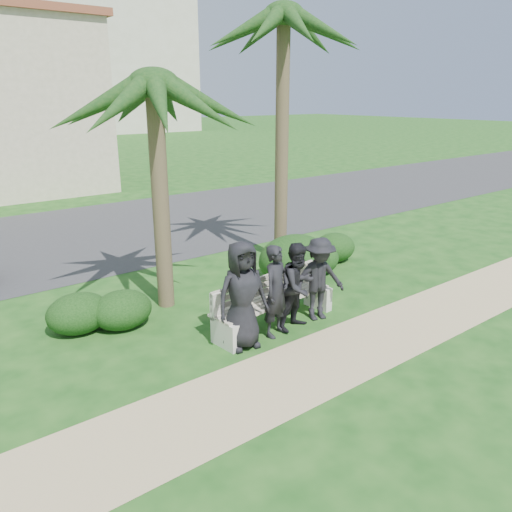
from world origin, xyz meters
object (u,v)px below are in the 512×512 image
at_px(park_bench, 274,304).
at_px(man_c, 298,286).
at_px(palm_right, 284,19).
at_px(man_b, 276,291).
at_px(palm_left, 154,86).
at_px(man_d, 319,279).
at_px(man_a, 242,295).

xyz_separation_m(park_bench, man_c, (0.27, -0.34, 0.39)).
xyz_separation_m(man_c, palm_right, (2.37, 3.27, 4.87)).
relative_size(park_bench, palm_right, 0.39).
relative_size(park_bench, man_b, 1.59).
xyz_separation_m(man_b, palm_right, (2.86, 3.25, 4.84)).
bearing_deg(palm_right, palm_left, -166.64).
bearing_deg(man_d, man_c, -160.08).
relative_size(palm_left, palm_right, 0.77).
distance_m(man_c, palm_right, 6.32).
distance_m(park_bench, palm_left, 4.43).
height_order(man_b, palm_right, palm_right).
bearing_deg(man_b, park_bench, 38.21).
height_order(park_bench, man_b, man_b).
bearing_deg(park_bench, palm_right, 42.61).
distance_m(man_a, palm_left, 4.01).
xyz_separation_m(park_bench, man_b, (-0.22, -0.32, 0.42)).
distance_m(man_a, man_c, 1.21).
xyz_separation_m(man_b, man_d, (1.05, 0.03, -0.03)).
bearing_deg(man_b, palm_right, 31.45).
height_order(man_a, palm_left, palm_left).
height_order(park_bench, man_c, man_c).
bearing_deg(palm_left, man_d, -50.07).
distance_m(man_b, man_d, 1.05).
bearing_deg(man_a, man_c, 5.74).
xyz_separation_m(park_bench, palm_left, (-1.12, 2.03, 3.77)).
xyz_separation_m(man_b, palm_left, (-0.90, 2.35, 3.35)).
distance_m(man_a, palm_right, 6.76).
bearing_deg(park_bench, man_b, -129.96).
xyz_separation_m(palm_left, palm_right, (3.76, 0.89, 1.49)).
xyz_separation_m(man_c, palm_left, (-1.39, 2.37, 3.38)).
relative_size(man_b, palm_left, 0.32).
bearing_deg(man_a, man_b, 5.95).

